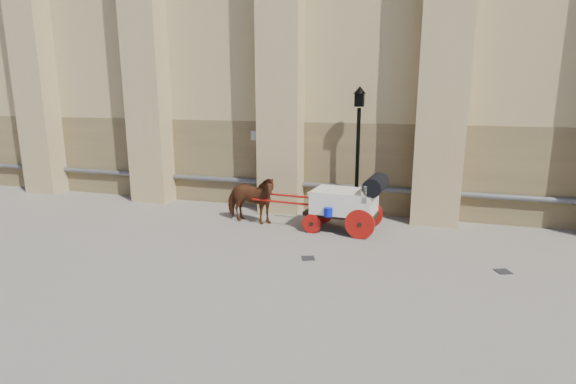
% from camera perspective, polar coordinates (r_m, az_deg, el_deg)
% --- Properties ---
extents(ground, '(90.00, 90.00, 0.00)m').
position_cam_1_polar(ground, '(11.88, -1.72, -7.04)').
color(ground, slate).
rests_on(ground, ground).
extents(horse, '(1.88, 1.02, 1.52)m').
position_cam_1_polar(horse, '(13.85, -4.83, -0.92)').
color(horse, brown).
rests_on(horse, ground).
extents(carriage, '(3.98, 1.45, 1.71)m').
position_cam_1_polar(carriage, '(13.07, 7.71, -1.09)').
color(carriage, black).
rests_on(carriage, ground).
extents(street_lamp, '(0.39, 0.39, 4.16)m').
position_cam_1_polar(street_lamp, '(14.19, 8.85, 5.32)').
color(street_lamp, black).
rests_on(street_lamp, ground).
extents(drain_grate_near, '(0.42, 0.42, 0.01)m').
position_cam_1_polar(drain_grate_near, '(11.13, 2.57, -8.40)').
color(drain_grate_near, black).
rests_on(drain_grate_near, ground).
extents(drain_grate_far, '(0.42, 0.42, 0.01)m').
position_cam_1_polar(drain_grate_far, '(11.44, 25.63, -9.09)').
color(drain_grate_far, black).
rests_on(drain_grate_far, ground).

